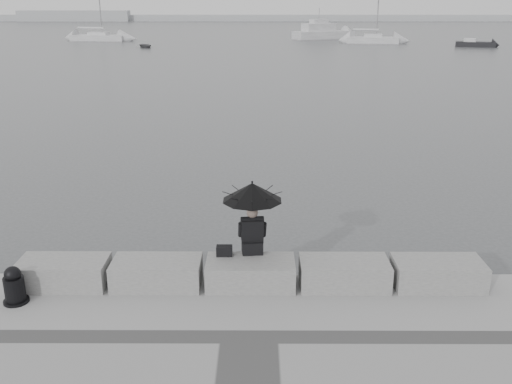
{
  "coord_description": "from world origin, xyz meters",
  "views": [
    {
      "loc": [
        0.14,
        -9.77,
        5.45
      ],
      "look_at": [
        0.09,
        3.0,
        1.15
      ],
      "focal_mm": 40.0,
      "sensor_mm": 36.0,
      "label": 1
    }
  ],
  "objects_px": {
    "sailboat_right": "(373,39)",
    "motor_cruiser": "(324,33)",
    "sailboat_left": "(99,37)",
    "seated_person": "(252,202)",
    "dinghy": "(146,46)",
    "mooring_bollard": "(14,288)",
    "small_motorboat": "(475,44)"
  },
  "relations": [
    {
      "from": "mooring_bollard",
      "to": "seated_person",
      "type": "bearing_deg",
      "value": 13.85
    },
    {
      "from": "motor_cruiser",
      "to": "dinghy",
      "type": "xyz_separation_m",
      "value": [
        -23.39,
        -16.92,
        -0.66
      ]
    },
    {
      "from": "sailboat_right",
      "to": "motor_cruiser",
      "type": "height_order",
      "value": "sailboat_right"
    },
    {
      "from": "mooring_bollard",
      "to": "small_motorboat",
      "type": "relative_size",
      "value": 0.14
    },
    {
      "from": "sailboat_left",
      "to": "motor_cruiser",
      "type": "relative_size",
      "value": 1.34
    },
    {
      "from": "sailboat_right",
      "to": "motor_cruiser",
      "type": "xyz_separation_m",
      "value": [
        -5.51,
        9.3,
        0.35
      ]
    },
    {
      "from": "seated_person",
      "to": "dinghy",
      "type": "height_order",
      "value": "seated_person"
    },
    {
      "from": "mooring_bollard",
      "to": "sailboat_right",
      "type": "bearing_deg",
      "value": 74.42
    },
    {
      "from": "sailboat_left",
      "to": "sailboat_right",
      "type": "xyz_separation_m",
      "value": [
        37.79,
        -4.77,
        0.02
      ]
    },
    {
      "from": "motor_cruiser",
      "to": "small_motorboat",
      "type": "distance_m",
      "value": 22.93
    },
    {
      "from": "sailboat_left",
      "to": "small_motorboat",
      "type": "height_order",
      "value": "sailboat_left"
    },
    {
      "from": "seated_person",
      "to": "dinghy",
      "type": "xyz_separation_m",
      "value": [
        -13.52,
        61.12,
        -1.75
      ]
    },
    {
      "from": "sailboat_left",
      "to": "dinghy",
      "type": "relative_size",
      "value": 4.59
    },
    {
      "from": "mooring_bollard",
      "to": "motor_cruiser",
      "type": "relative_size",
      "value": 0.07
    },
    {
      "from": "mooring_bollard",
      "to": "motor_cruiser",
      "type": "xyz_separation_m",
      "value": [
        13.93,
        79.05,
        0.1
      ]
    },
    {
      "from": "dinghy",
      "to": "sailboat_left",
      "type": "bearing_deg",
      "value": 96.12
    },
    {
      "from": "small_motorboat",
      "to": "seated_person",
      "type": "bearing_deg",
      "value": -94.36
    },
    {
      "from": "sailboat_right",
      "to": "dinghy",
      "type": "bearing_deg",
      "value": -155.35
    },
    {
      "from": "mooring_bollard",
      "to": "small_motorboat",
      "type": "distance_m",
      "value": 70.75
    },
    {
      "from": "small_motorboat",
      "to": "sailboat_right",
      "type": "bearing_deg",
      "value": 170.83
    },
    {
      "from": "small_motorboat",
      "to": "dinghy",
      "type": "height_order",
      "value": "small_motorboat"
    },
    {
      "from": "motor_cruiser",
      "to": "seated_person",
      "type": "bearing_deg",
      "value": -122.78
    },
    {
      "from": "sailboat_left",
      "to": "small_motorboat",
      "type": "relative_size",
      "value": 2.62
    },
    {
      "from": "dinghy",
      "to": "seated_person",
      "type": "bearing_deg",
      "value": -107.05
    },
    {
      "from": "small_motorboat",
      "to": "dinghy",
      "type": "relative_size",
      "value": 1.75
    },
    {
      "from": "mooring_bollard",
      "to": "dinghy",
      "type": "distance_m",
      "value": 62.84
    },
    {
      "from": "seated_person",
      "to": "sailboat_left",
      "type": "bearing_deg",
      "value": 100.28
    },
    {
      "from": "sailboat_right",
      "to": "motor_cruiser",
      "type": "distance_m",
      "value": 10.82
    },
    {
      "from": "mooring_bollard",
      "to": "sailboat_left",
      "type": "relative_size",
      "value": 0.05
    },
    {
      "from": "sailboat_left",
      "to": "sailboat_right",
      "type": "height_order",
      "value": "same"
    },
    {
      "from": "seated_person",
      "to": "dinghy",
      "type": "relative_size",
      "value": 0.49
    },
    {
      "from": "motor_cruiser",
      "to": "dinghy",
      "type": "height_order",
      "value": "motor_cruiser"
    }
  ]
}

